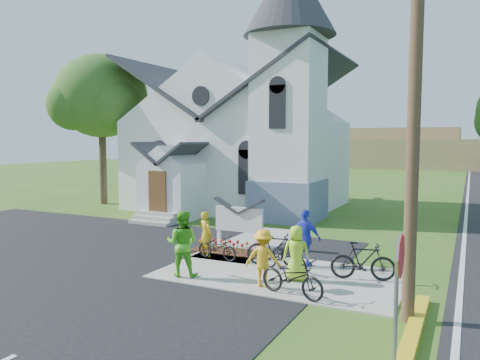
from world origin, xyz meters
The scene contains 20 objects.
ground centered at (0.00, 0.00, 0.00)m, with size 120.00×120.00×0.00m, color #325A19.
parking_lot centered at (-7.00, -2.00, 0.01)m, with size 20.00×16.00×0.02m, color black.
sidewalk centered at (1.50, 0.50, 0.03)m, with size 7.00×4.00×0.05m, color #A09A90.
church centered at (-5.48, 12.48, 5.25)m, with size 12.35×12.00×13.00m.
church_sign centered at (-1.20, 3.20, 1.03)m, with size 2.20×0.40×1.70m.
flower_bed centered at (-1.20, 2.30, 0.04)m, with size 2.60×1.10×0.07m, color #361B0E.
utility_pole centered at (5.36, -1.50, 5.40)m, with size 3.45×0.28×10.00m.
stop_sign centered at (5.43, -4.20, 1.78)m, with size 0.11×0.76×2.48m.
tree_lot_corner centered at (-14.00, 10.00, 6.60)m, with size 5.60×5.60×9.15m.
distant_hills centered at (3.36, 56.33, 2.17)m, with size 61.00×10.00×5.60m.
cyclist_0 centered at (-1.54, 1.34, 0.82)m, with size 0.56×0.37×1.53m, color gold.
bike_0 centered at (-0.98, 1.14, 0.45)m, with size 0.53×1.53×0.80m, color black.
cyclist_1 centered at (-0.98, -0.94, 1.01)m, with size 0.93×0.72×1.91m, color #4CBC23.
bike_1 centered at (1.01, 1.25, 0.58)m, with size 0.50×1.78×1.07m, color black.
cyclist_2 centered at (1.87, 1.68, 0.94)m, with size 1.04×0.43×1.78m, color #2937D0.
bike_2 centered at (1.49, 0.79, 0.49)m, with size 0.58×1.67×0.88m, color black.
cyclist_3 centered at (1.52, -0.79, 0.83)m, with size 1.00×0.58×1.55m, color yellow.
bike_3 centered at (3.80, 0.99, 0.59)m, with size 0.51×1.80×1.08m, color black.
cyclist_4 centered at (2.13, 0.13, 0.83)m, with size 0.76×0.50×1.56m, color #A4D828.
bike_4 centered at (2.49, -1.20, 0.54)m, with size 0.65×1.85×0.97m, color black.
Camera 1 is at (6.43, -12.11, 4.01)m, focal length 35.00 mm.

